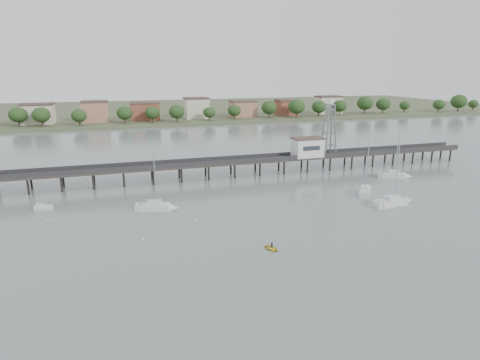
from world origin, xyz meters
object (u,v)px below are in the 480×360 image
at_px(sailboat_e, 398,175).
at_px(yellow_dinghy, 272,250).
at_px(pier, 220,163).
at_px(sailboat_b, 161,207).
at_px(sailboat_d, 397,201).
at_px(sailboat_c, 365,190).
at_px(lattice_tower, 329,130).
at_px(white_tender, 43,207).

height_order(sailboat_e, yellow_dinghy, sailboat_e).
distance_m(pier, sailboat_e, 46.66).
height_order(pier, yellow_dinghy, pier).
bearing_deg(sailboat_b, sailboat_e, 24.77).
xyz_separation_m(sailboat_d, yellow_dinghy, (-33.31, -12.75, -0.64)).
bearing_deg(sailboat_c, lattice_tower, 30.24).
xyz_separation_m(sailboat_e, yellow_dinghy, (-47.46, -30.75, -0.64)).
height_order(lattice_tower, sailboat_b, lattice_tower).
xyz_separation_m(lattice_tower, sailboat_c, (-3.17, -23.45, -10.46)).
xyz_separation_m(lattice_tower, sailboat_d, (-1.34, -32.27, -10.47)).
distance_m(sailboat_b, sailboat_d, 49.20).
relative_size(sailboat_c, sailboat_e, 0.99).
height_order(lattice_tower, sailboat_e, lattice_tower).
xyz_separation_m(pier, yellow_dinghy, (-3.15, -45.02, -3.79)).
xyz_separation_m(lattice_tower, white_tender, (-72.07, -13.78, -10.69)).
bearing_deg(sailboat_c, pier, 88.33).
bearing_deg(sailboat_c, white_tender, 119.96).
xyz_separation_m(pier, white_tender, (-40.57, -13.78, -3.38)).
height_order(pier, sailboat_c, sailboat_c).
bearing_deg(lattice_tower, sailboat_c, -97.71).
bearing_deg(sailboat_e, pier, -170.41).
distance_m(pier, sailboat_c, 36.91).
bearing_deg(white_tender, lattice_tower, 26.97).
bearing_deg(sailboat_d, sailboat_e, 46.22).
relative_size(pier, sailboat_c, 11.66).
bearing_deg(lattice_tower, sailboat_e, -48.09).
xyz_separation_m(sailboat_c, white_tender, (-68.89, 9.67, -0.23)).
bearing_deg(sailboat_b, white_tender, -179.77).
xyz_separation_m(pier, sailboat_b, (-17.79, -21.24, -3.15)).
distance_m(lattice_tower, yellow_dinghy, 57.88).
distance_m(sailboat_c, sailboat_d, 9.01).
relative_size(pier, yellow_dinghy, 55.98).
xyz_separation_m(sailboat_b, yellow_dinghy, (14.64, -23.78, -0.64)).
relative_size(pier, sailboat_d, 10.26).
bearing_deg(lattice_tower, pier, -180.00).
bearing_deg(sailboat_d, sailboat_b, 161.42).
distance_m(sailboat_e, white_tender, 84.88).
relative_size(lattice_tower, sailboat_d, 1.06).
distance_m(sailboat_e, sailboat_d, 22.90).
relative_size(pier, white_tender, 40.69).
bearing_deg(white_tender, sailboat_d, 1.50).
distance_m(sailboat_d, white_tender, 73.11).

